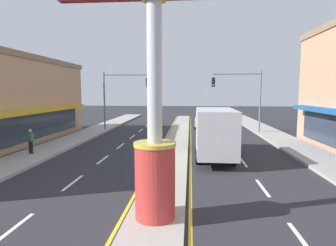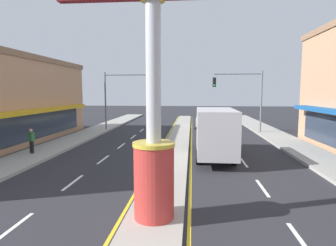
% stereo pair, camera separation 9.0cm
% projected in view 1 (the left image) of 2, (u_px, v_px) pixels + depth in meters
% --- Properties ---
extents(median_strip, '(1.89, 52.00, 0.14)m').
position_uv_depth(median_strip, '(176.00, 146.00, 21.18)').
color(median_strip, '#A39E93').
rests_on(median_strip, ground).
extents(sidewalk_left, '(2.78, 60.00, 0.18)m').
position_uv_depth(sidewalk_left, '(49.00, 149.00, 19.91)').
color(sidewalk_left, '#9E9B93').
rests_on(sidewalk_left, ground).
extents(sidewalk_right, '(2.78, 60.00, 0.18)m').
position_uv_depth(sidewalk_right, '(309.00, 153.00, 18.49)').
color(sidewalk_right, '#9E9B93').
rests_on(sidewalk_right, ground).
extents(lane_markings, '(8.63, 52.00, 0.01)m').
position_uv_depth(lane_markings, '(175.00, 150.00, 19.85)').
color(lane_markings, silver).
rests_on(lane_markings, ground).
extents(district_sign, '(6.28, 1.33, 8.33)m').
position_uv_depth(district_sign, '(155.00, 95.00, 8.53)').
color(district_sign, '#B7332D').
rests_on(district_sign, median_strip).
extents(traffic_light_left_side, '(4.86, 0.46, 6.20)m').
position_uv_depth(traffic_light_left_side, '(121.00, 91.00, 29.10)').
color(traffic_light_left_side, slate).
rests_on(traffic_light_left_side, ground).
extents(traffic_light_right_side, '(4.86, 0.46, 6.20)m').
position_uv_depth(traffic_light_right_side, '(242.00, 91.00, 27.56)').
color(traffic_light_right_side, slate).
rests_on(traffic_light_right_side, ground).
extents(suv_near_right_lane, '(2.08, 4.66, 1.90)m').
position_uv_depth(suv_near_right_lane, '(203.00, 119.00, 32.55)').
color(suv_near_right_lane, white).
rests_on(suv_near_right_lane, ground).
extents(box_truck_far_right_lane, '(2.29, 6.92, 3.12)m').
position_uv_depth(box_truck_far_right_lane, '(214.00, 131.00, 17.40)').
color(box_truck_far_right_lane, black).
rests_on(box_truck_far_right_lane, ground).
extents(pedestrian_far_side, '(0.45, 0.36, 1.60)m').
position_uv_depth(pedestrian_far_side, '(31.00, 140.00, 17.95)').
color(pedestrian_far_side, black).
rests_on(pedestrian_far_side, sidewalk_left).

